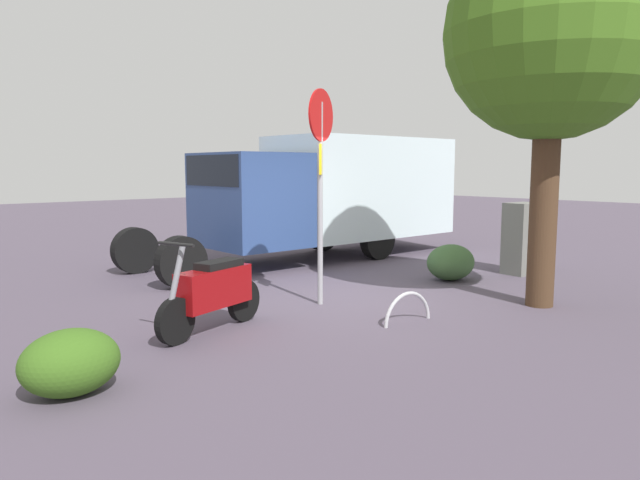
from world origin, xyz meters
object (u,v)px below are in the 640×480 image
(motorcycle, at_px, (214,291))
(utility_cabinet, at_px, (522,238))
(stop_sign, at_px, (321,162))
(bike_rack_hoop, at_px, (408,323))
(box_truck_near, at_px, (330,190))
(street_tree, at_px, (552,35))

(motorcycle, relative_size, utility_cabinet, 1.27)
(stop_sign, relative_size, bike_rack_hoop, 3.76)
(box_truck_near, relative_size, bike_rack_hoop, 9.32)
(stop_sign, distance_m, utility_cabinet, 4.91)
(street_tree, bearing_deg, utility_cabinet, -144.91)
(box_truck_near, xyz_separation_m, motorcycle, (5.27, 3.61, -1.03))
(box_truck_near, distance_m, motorcycle, 6.47)
(box_truck_near, bearing_deg, street_tree, 81.57)
(stop_sign, bearing_deg, bike_rack_hoop, 95.80)
(box_truck_near, height_order, bike_rack_hoop, box_truck_near)
(stop_sign, height_order, street_tree, street_tree)
(box_truck_near, bearing_deg, motorcycle, 34.84)
(box_truck_near, xyz_separation_m, stop_sign, (3.28, 3.39, 0.58))
(stop_sign, bearing_deg, box_truck_near, -134.09)
(motorcycle, height_order, utility_cabinet, utility_cabinet)
(stop_sign, bearing_deg, street_tree, 137.12)
(stop_sign, distance_m, street_tree, 3.74)
(box_truck_near, distance_m, stop_sign, 4.75)
(motorcycle, bearing_deg, utility_cabinet, 159.43)
(bike_rack_hoop, bearing_deg, box_truck_near, -122.20)
(street_tree, relative_size, bike_rack_hoop, 6.47)
(stop_sign, relative_size, utility_cabinet, 2.31)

